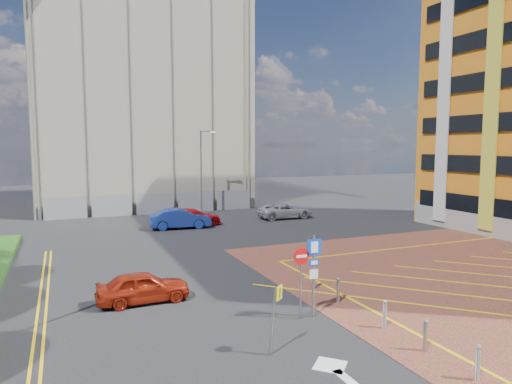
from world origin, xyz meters
TOP-DOWN VIEW (x-y plane):
  - ground at (0.00, 0.00)m, footprint 140.00×140.00m
  - lamp_back at (4.08, 28.00)m, footprint 1.53×0.16m
  - sign_cluster at (0.30, 0.98)m, footprint 1.17×0.12m
  - warning_sign at (-2.22, -1.30)m, footprint 0.55×0.38m
  - bollard_row at (2.30, -1.67)m, footprint 0.14×11.14m
  - construction_building at (0.00, 40.00)m, footprint 21.20×19.20m
  - construction_fence at (1.00, 30.00)m, footprint 21.60×0.06m
  - car_red_left at (-5.24, 5.28)m, footprint 3.87×1.60m
  - car_blue_back at (0.32, 21.51)m, footprint 4.95×2.14m
  - car_red_back at (1.45, 22.16)m, footprint 5.24×2.79m
  - car_silver_back at (10.26, 22.73)m, footprint 5.01×2.45m

SIDE VIEW (x-z plane):
  - ground at x=0.00m, z-range 0.00..0.00m
  - bollard_row at x=2.30m, z-range 0.02..0.92m
  - car_red_left at x=-5.24m, z-range 0.00..1.31m
  - car_silver_back at x=10.26m, z-range 0.00..1.37m
  - car_red_back at x=1.45m, z-range 0.00..1.45m
  - car_blue_back at x=0.32m, z-range 0.00..1.58m
  - construction_fence at x=1.00m, z-range 0.00..2.00m
  - warning_sign at x=-2.22m, z-range 0.31..2.55m
  - sign_cluster at x=0.30m, z-range 0.35..3.55m
  - lamp_back at x=4.08m, z-range 0.36..8.36m
  - construction_building at x=0.00m, z-range 0.00..22.00m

